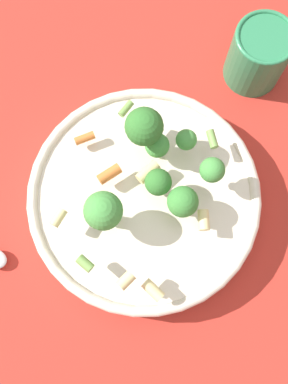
% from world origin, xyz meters
% --- Properties ---
extents(ground_plane, '(3.00, 3.00, 0.00)m').
position_xyz_m(ground_plane, '(0.00, 0.00, 0.00)').
color(ground_plane, '#B72D23').
extents(bowl, '(0.30, 0.30, 0.05)m').
position_xyz_m(bowl, '(0.00, 0.00, 0.03)').
color(bowl, beige).
rests_on(bowl, ground_plane).
extents(pasta_salad, '(0.22, 0.20, 0.09)m').
position_xyz_m(pasta_salad, '(-0.01, -0.00, 0.10)').
color(pasta_salad, '#8CB766').
rests_on(pasta_salad, bowl).
extents(cup, '(0.08, 0.08, 0.09)m').
position_xyz_m(cup, '(-0.25, 0.05, 0.05)').
color(cup, '#2D7F51').
rests_on(cup, ground_plane).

